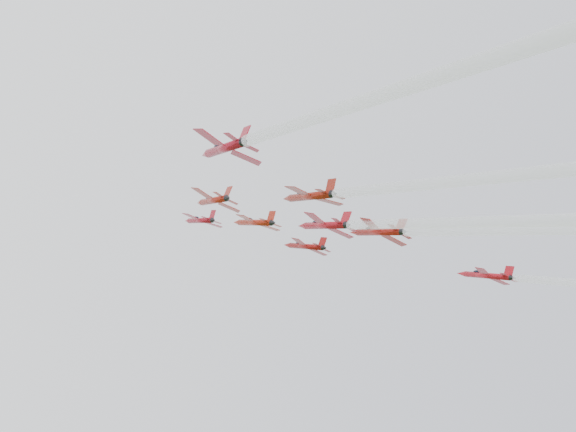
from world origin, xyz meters
TOP-DOWN VIEW (x-y plane):
  - jet_lead at (-2.26, 29.16)m, footprint 9.49×12.34m
  - jet_row2_left at (-10.69, 10.09)m, footprint 10.04×13.05m
  - jet_row2_center at (0.26, 12.78)m, footprint 9.92×12.90m
  - jet_row2_right at (13.63, 13.97)m, footprint 9.38×12.20m
  - jet_rear_farleft at (-25.36, -61.18)m, footprint 10.40×100.53m

SIDE VIEW (x-z plane):
  - jet_rear_farleft at x=-25.36m, z-range 86.68..140.20m
  - jet_row2_left at x=-10.69m, z-range 147.04..154.63m
  - jet_row2_center at x=0.26m, z-range 148.50..155.99m
  - jet_row2_right at x=13.63m, z-range 149.32..156.40m
  - jet_lead at x=-2.26m, z-range 157.23..164.40m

